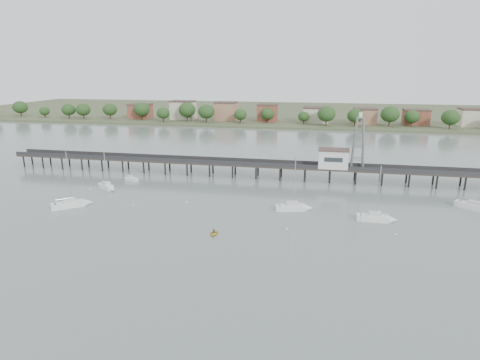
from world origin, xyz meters
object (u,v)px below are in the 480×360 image
object	(u,v)px
sailboat_b	(108,187)
pier	(245,164)
lattice_tower	(359,144)
sailboat_d	(380,218)
white_tender	(131,179)
sailboat_a	(76,204)
yellow_dinghy	(214,235)
sailboat_c	(297,207)

from	to	relation	value
sailboat_b	pier	bearing A→B (deg)	62.94
lattice_tower	sailboat_d	world-z (taller)	lattice_tower
lattice_tower	sailboat_d	distance (m)	31.73
sailboat_d	white_tender	bearing A→B (deg)	161.49
sailboat_a	white_tender	size ratio (longest dim) A/B	3.21
pier	yellow_dinghy	world-z (taller)	pier
yellow_dinghy	lattice_tower	bearing A→B (deg)	58.46
pier	sailboat_c	xyz separation A→B (m)	(16.87, -26.37, -3.15)
sailboat_a	lattice_tower	bearing A→B (deg)	-13.61
white_tender	yellow_dinghy	size ratio (longest dim) A/B	1.66
sailboat_c	yellow_dinghy	size ratio (longest dim) A/B	4.94
pier	sailboat_c	distance (m)	31.46
pier	white_tender	world-z (taller)	pier
lattice_tower	sailboat_d	bearing A→B (deg)	-84.73
sailboat_b	sailboat_c	world-z (taller)	sailboat_c
pier	sailboat_d	size ratio (longest dim) A/B	11.97
sailboat_a	white_tender	world-z (taller)	sailboat_a
lattice_tower	sailboat_d	size ratio (longest dim) A/B	1.24
sailboat_d	sailboat_c	distance (m)	17.73
sailboat_c	white_tender	size ratio (longest dim) A/B	2.98
lattice_tower	yellow_dinghy	world-z (taller)	lattice_tower
sailboat_b	yellow_dinghy	bearing A→B (deg)	-2.00
sailboat_a	yellow_dinghy	world-z (taller)	sailboat_a
sailboat_a	yellow_dinghy	xyz separation A→B (m)	(35.67, -9.71, -0.64)
sailboat_c	sailboat_a	size ratio (longest dim) A/B	0.93
sailboat_b	sailboat_c	size ratio (longest dim) A/B	0.83
sailboat_d	sailboat_c	xyz separation A→B (m)	(-17.38, 3.47, -0.00)
sailboat_b	white_tender	bearing A→B (deg)	110.92
sailboat_b	yellow_dinghy	distance (m)	42.16
pier	sailboat_b	distance (m)	38.89
pier	sailboat_d	xyz separation A→B (m)	(34.25, -29.84, -3.15)
pier	lattice_tower	world-z (taller)	lattice_tower
sailboat_c	lattice_tower	bearing A→B (deg)	46.62
sailboat_a	sailboat_c	bearing A→B (deg)	-32.67
lattice_tower	sailboat_b	bearing A→B (deg)	-162.65
pier	lattice_tower	bearing A→B (deg)	0.00
lattice_tower	sailboat_c	world-z (taller)	lattice_tower
sailboat_c	white_tender	distance (m)	50.69
white_tender	yellow_dinghy	bearing A→B (deg)	-24.09
pier	white_tender	size ratio (longest dim) A/B	35.01
lattice_tower	yellow_dinghy	bearing A→B (deg)	-124.13
yellow_dinghy	white_tender	bearing A→B (deg)	137.87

